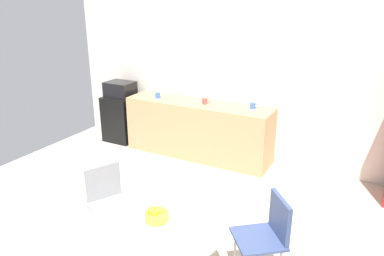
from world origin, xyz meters
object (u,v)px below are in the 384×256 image
microwave (120,89)px  mug_white (253,106)px  mug_red (205,101)px  chair_gray (108,195)px  mini_fridge (122,118)px  chair_navy (269,229)px  mug_green (158,95)px  round_table (158,234)px  fruit_bowl (156,214)px

microwave → mug_white: 2.41m
microwave → mug_red: (1.67, -0.02, 0.01)m
chair_gray → mini_fridge: bearing=125.6°
chair_navy → mini_fridge: bearing=147.0°
mug_green → round_table: bearing=-57.1°
mug_green → mug_red: (0.83, 0.05, 0.00)m
chair_navy → mug_red: mug_red is taller
mug_green → chair_gray: bearing=-69.2°
mug_white → mug_red: (-0.74, -0.11, 0.00)m
microwave → mug_red: 1.67m
fruit_bowl → mini_fridge: bearing=132.8°
mug_white → chair_gray: bearing=-105.3°
mug_green → mug_red: same height
fruit_bowl → mug_white: bearing=93.9°
round_table → mug_red: size_ratio=8.92×
mini_fridge → mug_green: (0.84, -0.07, 0.54)m
mug_red → round_table: bearing=-71.2°
chair_gray → fruit_bowl: size_ratio=4.06×
fruit_bowl → mug_green: bearing=122.8°
fruit_bowl → mug_white: size_ratio=1.59×
mini_fridge → mug_white: (2.41, 0.09, 0.54)m
chair_navy → mug_white: bearing=113.2°
chair_gray → mug_white: bearing=74.7°
mini_fridge → chair_gray: (1.73, -2.42, 0.12)m
fruit_bowl → mug_green: mug_green is taller
microwave → mug_green: 0.84m
mug_white → mini_fridge: bearing=-178.0°
fruit_bowl → mug_green: size_ratio=1.59×
chair_gray → fruit_bowl: fruit_bowl is taller
fruit_bowl → mug_white: 2.92m
microwave → mini_fridge: bearing=0.0°
chair_gray → fruit_bowl: (0.89, -0.41, 0.26)m
fruit_bowl → mug_green: 3.28m
microwave → mug_green: (0.84, -0.07, 0.01)m
mug_white → mug_red: bearing=-171.6°
round_table → mini_fridge: bearing=132.8°
fruit_bowl → round_table: bearing=-37.5°
fruit_bowl → mug_red: size_ratio=1.59×
mini_fridge → chair_navy: size_ratio=0.97×
chair_gray → mug_white: (0.69, 2.50, 0.43)m
microwave → round_table: 3.88m
mug_green → mug_red: 0.83m
round_table → chair_gray: chair_gray is taller
microwave → round_table: (2.63, -2.84, -0.33)m
round_table → mug_green: (-1.79, 2.76, 0.34)m
mug_white → mug_red: size_ratio=1.00×
chair_navy → chair_gray: 1.68m
round_table → fruit_bowl: size_ratio=5.63×
chair_navy → round_table: bearing=-140.9°
mug_green → mug_red: size_ratio=1.00×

